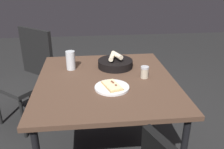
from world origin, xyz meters
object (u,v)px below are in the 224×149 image
Objects in this scene: bread_basket at (115,63)px; chair_far at (29,72)px; beer_glass at (71,61)px; pepper_shaker at (145,73)px; pizza_plate at (112,87)px; dining_table at (106,87)px.

chair_far is (0.78, -0.46, -0.23)m from bread_basket.
beer_glass is 0.58m from pepper_shaker.
bread_basket is at bearing -99.97° from pizza_plate.
pizza_plate is at bearing 127.68° from beer_glass.
pizza_plate is 0.38m from bread_basket.
beer_glass is at bearing 133.38° from chair_far.
pizza_plate is at bearing 100.86° from dining_table.
pizza_plate is at bearing 131.00° from chair_far.
pepper_shaker is at bearing 157.14° from beer_glass.
bread_basket is 0.30× the size of chair_far.
beer_glass is (0.28, -0.36, 0.05)m from pizza_plate.
chair_far is at bearing -49.00° from pizza_plate.
pizza_plate is 1.11m from chair_far.
dining_table is 0.16m from pizza_plate.
bread_basket is 3.22× the size of pepper_shaker.
beer_glass is at bearing -40.91° from dining_table.
pizza_plate is 0.83× the size of bread_basket.
bread_basket is 0.35m from beer_glass.
bread_basket is 0.94m from chair_far.
chair_far is at bearing -30.20° from bread_basket.
pizza_plate is 1.56× the size of beer_glass.
beer_glass reaches higher than pizza_plate.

